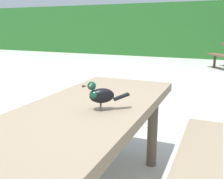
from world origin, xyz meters
The scene contains 3 objects.
hedge_wall centered at (0.00, 10.22, 1.09)m, with size 28.00×2.09×2.18m, color #235B23.
picnic_table_foreground centered at (-0.22, -0.09, 0.56)m, with size 1.71×1.81×0.74m.
bird_grackle centered at (-0.10, -0.17, 0.84)m, with size 0.25×0.19×0.18m.
Camera 1 is at (0.57, -1.50, 1.24)m, focal length 41.48 mm.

